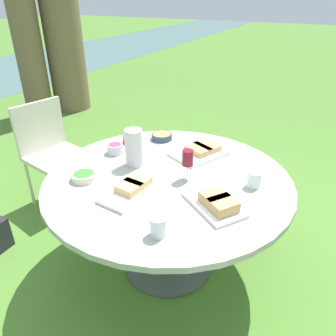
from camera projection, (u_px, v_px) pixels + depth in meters
ground_plane at (168, 263)px, 2.30m from camera, size 40.00×40.00×0.00m
dining_table at (168, 190)px, 2.01m from camera, size 1.47×1.47×0.70m
chair_near_left at (50, 147)px, 2.76m from camera, size 0.52×0.50×0.89m
water_pitcher at (134, 148)px, 2.04m from camera, size 0.12×0.11×0.24m
wine_glass at (188, 159)px, 1.88m from camera, size 0.07×0.07×0.18m
platter_bread_main at (200, 151)px, 2.22m from camera, size 0.42×0.38×0.06m
platter_charcuterie at (216, 203)px, 1.67m from camera, size 0.36×0.39×0.08m
platter_sandwich_side at (131, 189)px, 1.80m from camera, size 0.36×0.22×0.06m
bowl_fries at (162, 136)px, 2.44m from camera, size 0.15×0.15×0.04m
bowl_salad at (84, 176)px, 1.92m from camera, size 0.14×0.14×0.04m
bowl_olives at (130, 138)px, 2.39m from camera, size 0.11×0.11×0.05m
bowl_dip_red at (115, 148)px, 2.23m from camera, size 0.11×0.11×0.07m
cup_water_near at (158, 226)px, 1.47m from camera, size 0.08×0.08×0.10m
cup_water_far at (254, 179)px, 1.84m from camera, size 0.08×0.08×0.09m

